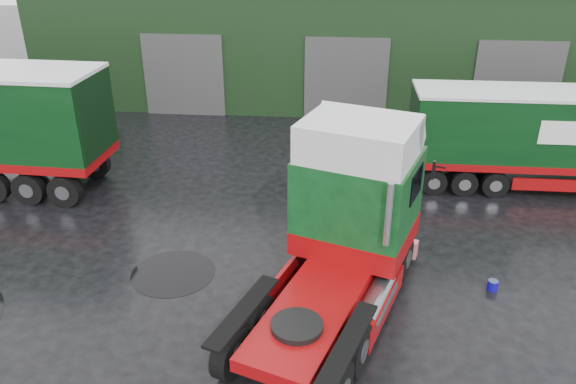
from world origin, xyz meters
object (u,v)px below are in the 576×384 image
(hero_tractor, at_px, (329,239))
(wash_bucket, at_px, (493,285))
(warehouse, at_px, (347,32))
(tree_back_b, at_px, (461,0))
(lorry_right, at_px, (564,141))

(hero_tractor, xyz_separation_m, wash_bucket, (4.44, 1.69, -2.21))
(warehouse, distance_m, tree_back_b, 12.82)
(lorry_right, bearing_deg, hero_tractor, -44.40)
(warehouse, distance_m, lorry_right, 15.36)
(wash_bucket, bearing_deg, warehouse, 101.75)
(lorry_right, height_order, wash_bucket, lorry_right)
(lorry_right, height_order, tree_back_b, tree_back_b)
(hero_tractor, distance_m, tree_back_b, 32.70)
(wash_bucket, bearing_deg, hero_tractor, -159.19)
(warehouse, relative_size, tree_back_b, 4.32)
(warehouse, height_order, hero_tractor, warehouse)
(warehouse, xyz_separation_m, tree_back_b, (8.00, 10.00, 0.59))
(lorry_right, relative_size, wash_bucket, 48.27)
(warehouse, relative_size, hero_tractor, 4.29)
(warehouse, xyz_separation_m, wash_bucket, (4.14, -19.91, -3.02))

